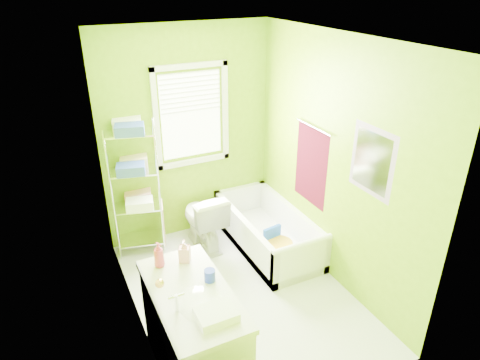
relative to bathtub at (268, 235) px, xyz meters
name	(u,v)px	position (x,y,z in m)	size (l,w,h in m)	color
ground	(241,294)	(-0.68, -0.64, -0.16)	(2.90, 2.90, 0.00)	silver
room_envelope	(241,160)	(-0.68, -0.64, 1.38)	(2.14, 2.94, 2.62)	#6B9507
window	(191,111)	(-0.63, 0.79, 1.45)	(0.92, 0.05, 1.22)	white
door	(168,314)	(-1.72, -1.64, 0.84)	(0.09, 0.80, 2.00)	white
right_wall_decor	(333,163)	(0.35, -0.66, 1.16)	(0.04, 1.48, 1.17)	#440715
bathtub	(268,235)	(0.00, 0.00, 0.00)	(0.74, 1.58, 0.51)	white
toilet	(203,219)	(-0.70, 0.38, 0.21)	(0.42, 0.73, 0.75)	white
vanity	(194,331)	(-1.45, -1.35, 0.29)	(0.59, 1.14, 1.09)	silver
wire_shelf_unit	(136,175)	(-1.39, 0.63, 0.84)	(0.61, 0.50, 1.64)	silver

